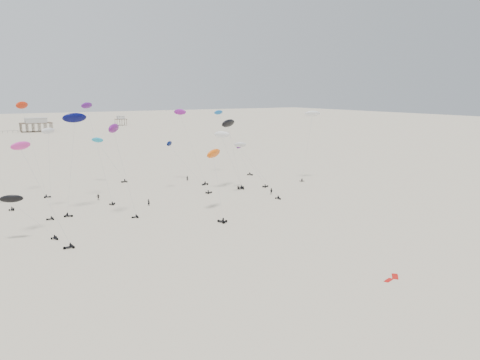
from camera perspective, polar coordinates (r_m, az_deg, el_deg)
ground_plane at (r=218.24m, az=-15.44°, el=2.92°), size 900.00×900.00×0.00m
pavilion_main at (r=362.42m, az=-23.60°, el=6.09°), size 21.00×13.00×9.80m
pavilion_small at (r=406.76m, az=-14.33°, el=6.97°), size 9.00×7.00×8.00m
rig_0 at (r=162.61m, az=-1.43°, el=5.93°), size 9.50×13.07×23.31m
rig_2 at (r=119.47m, az=-22.30°, el=3.09°), size 5.36×13.21×21.27m
rig_3 at (r=128.99m, az=1.57°, el=2.19°), size 6.93×14.72×18.18m
rig_4 at (r=99.30m, az=-25.28°, el=-2.87°), size 9.93×6.11×10.40m
rig_5 at (r=128.88m, az=-17.57°, el=6.27°), size 5.34×14.61×26.58m
rig_6 at (r=117.24m, az=-19.61°, el=5.86°), size 8.17×8.33×23.73m
rig_7 at (r=135.92m, az=-6.81°, el=2.21°), size 9.05×14.84×18.44m
rig_8 at (r=110.28m, az=-3.07°, el=1.96°), size 8.18×15.06×16.86m
rig_9 at (r=148.33m, az=-6.41°, el=5.63°), size 5.77×14.62×23.75m
rig_10 at (r=136.05m, az=-1.71°, el=4.10°), size 7.89×6.17×17.19m
rig_11 at (r=139.30m, az=1.51°, el=1.75°), size 9.47×6.04×13.65m
rig_12 at (r=153.34m, az=-16.09°, el=3.29°), size 9.50×8.21×14.91m
rig_13 at (r=109.52m, az=-14.85°, el=4.89°), size 5.79×7.59×21.43m
rig_14 at (r=143.01m, az=-24.63°, el=6.66°), size 6.33×13.71×26.35m
rig_15 at (r=138.02m, az=-1.30°, el=6.18°), size 6.96×6.83×20.71m
rig_16 at (r=153.47m, az=8.62°, el=6.70°), size 10.01×6.18×22.51m
rig_17 at (r=98.65m, az=-24.01°, el=1.21°), size 8.71×16.41×22.00m
spectator_0 at (r=120.28m, az=-11.06°, el=-3.11°), size 0.90×0.91×2.08m
spectator_1 at (r=131.22m, az=3.85°, el=-1.76°), size 1.17×1.07×2.07m
spectator_2 at (r=129.76m, az=-16.88°, el=-2.36°), size 1.25×0.79×1.99m
spectator_3 at (r=151.17m, az=-6.43°, el=-0.12°), size 0.89×0.82×2.03m
grounded_kite_a at (r=78.38m, az=18.38°, el=-11.11°), size 2.22×2.17×0.08m
grounded_kite_b at (r=76.60m, az=17.65°, el=-11.59°), size 1.92×1.16×0.07m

